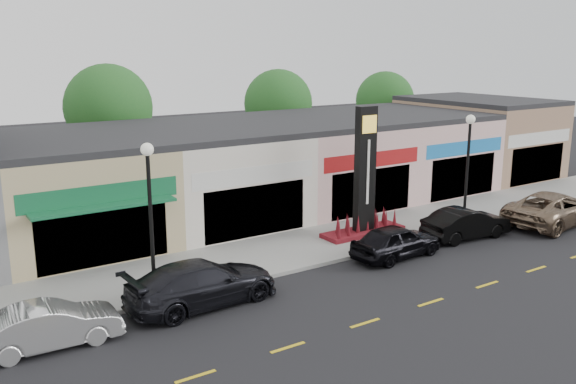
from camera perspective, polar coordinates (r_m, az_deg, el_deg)
name	(u,v)px	position (r m, az deg, el deg)	size (l,w,h in m)	color
ground	(374,276)	(24.24, 8.03, -7.83)	(120.00, 120.00, 0.00)	black
sidewalk	(309,245)	(27.42, 2.02, -5.00)	(52.00, 4.30, 0.15)	gray
curb	(341,259)	(25.72, 4.94, -6.30)	(52.00, 0.20, 0.15)	gray
shop_beige	(70,189)	(29.74, -19.74, 0.31)	(7.00, 10.85, 4.80)	tan
shop_cream	(207,172)	(32.04, -7.54, 1.87)	(7.00, 10.01, 4.80)	silver
shop_pink_w	(316,159)	(35.58, 2.65, 3.12)	(7.00, 10.01, 4.80)	#C69897
shop_pink_e	(404,148)	(40.05, 10.81, 4.04)	(7.00, 10.01, 4.80)	#C69897
shop_tan	(477,136)	(45.12, 17.26, 5.02)	(7.00, 10.01, 5.30)	#956F57
tree_rear_west	(109,108)	(38.16, -16.44, 7.56)	(5.20, 5.20, 7.83)	#382619
tree_rear_mid	(278,104)	(43.24, -0.92, 8.26)	(4.80, 4.80, 7.29)	#382619
tree_rear_east	(385,101)	(49.33, 9.04, 8.43)	(4.60, 4.60, 6.94)	#382619
lamp_west_near	(150,205)	(21.26, -12.78, -1.21)	(0.44, 0.44, 5.47)	black
lamp_east_near	(468,159)	(30.58, 16.48, 2.95)	(0.44, 0.44, 5.47)	black
pylon_sign	(364,190)	(28.49, 7.17, 0.20)	(4.20, 1.30, 6.00)	#570F14
car_white_van	(50,326)	(19.77, -21.36, -11.56)	(4.10, 1.43, 1.35)	silver
car_dark_sedan	(202,283)	(21.45, -8.02, -8.43)	(5.44, 2.21, 1.58)	black
car_black_sedan	(396,241)	(26.26, 10.08, -4.56)	(4.25, 1.71, 1.45)	black
car_black_conv	(466,223)	(29.64, 16.34, -2.83)	(4.39, 1.53, 1.45)	black
car_gold_suv	(554,208)	(33.44, 23.62, -1.41)	(6.01, 2.77, 1.67)	#7D6650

